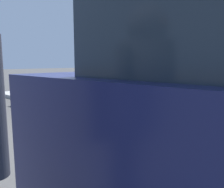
# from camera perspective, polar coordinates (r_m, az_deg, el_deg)

# --- Properties ---
(ground_plane) EXTENTS (80.00, 80.00, 0.00)m
(ground_plane) POSITION_cam_1_polar(r_m,az_deg,el_deg) (3.72, -12.99, -11.65)
(ground_plane) COLOR #3C3C3C
(touring_motorcycle) EXTENTS (2.12, 0.64, 1.40)m
(touring_motorcycle) POSITION_cam_1_polar(r_m,az_deg,el_deg) (3.95, -5.81, -1.26)
(touring_motorcycle) COLOR black
(touring_motorcycle) RESTS_ON ground_plane
(parked_bicycle) EXTENTS (1.76, 0.48, 0.93)m
(parked_bicycle) POSITION_cam_1_polar(r_m,az_deg,el_deg) (5.51, -16.79, -1.36)
(parked_bicycle) COLOR black
(parked_bicycle) RESTS_ON ground_plane
(sandwich_board_sign) EXTENTS (0.55, 0.42, 0.98)m
(sandwich_board_sign) POSITION_cam_1_polar(r_m,az_deg,el_deg) (5.83, 0.80, 1.90)
(sandwich_board_sign) COLOR #1E511E
(sandwich_board_sign) RESTS_ON sidewalk_curb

